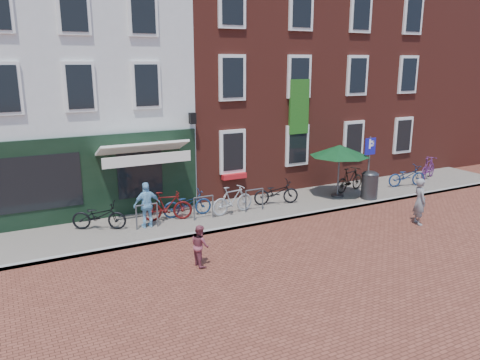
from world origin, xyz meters
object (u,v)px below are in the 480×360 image
cafe_person (147,205)px  bicycle_4 (276,192)px  parking_sign (369,157)px  litter_bin (370,183)px  bicycle_6 (407,176)px  boy (200,245)px  bicycle_3 (233,200)px  bicycle_0 (99,216)px  bicycle_5 (350,180)px  bicycle_2 (187,204)px  bicycle_7 (428,168)px  parasol (340,148)px  woman (420,201)px  bicycle_1 (167,206)px

cafe_person → bicycle_4: bearing=-177.4°
parking_sign → cafe_person: 8.79m
litter_bin → bicycle_6: size_ratio=0.68×
boy → bicycle_3: size_ratio=0.68×
boy → bicycle_6: 11.58m
bicycle_0 → bicycle_5: bearing=-63.8°
bicycle_2 → bicycle_7: 11.87m
cafe_person → bicycle_6: cafe_person is taller
boy → bicycle_3: (2.67, 3.37, 0.03)m
parking_sign → bicycle_7: 5.02m
parasol → bicycle_2: parasol is taller
bicycle_7 → bicycle_2: bearing=66.9°
bicycle_0 → bicycle_5: (10.24, -0.13, 0.05)m
parasol → bicycle_3: bearing=-179.9°
parking_sign → bicycle_5: size_ratio=1.46×
bicycle_0 → woman: bearing=-86.2°
parasol → bicycle_5: size_ratio=1.40×
bicycle_2 → bicycle_5: (7.21, -0.08, 0.05)m
cafe_person → bicycle_0: size_ratio=0.87×
boy → bicycle_0: 4.33m
parking_sign → bicycle_3: (-5.59, 0.75, -1.18)m
parking_sign → bicycle_6: parking_sign is taller
bicycle_0 → bicycle_3: (4.57, -0.52, 0.05)m
woman → parasol: bearing=28.8°
bicycle_6 → bicycle_2: bearing=99.7°
parking_sign → bicycle_4: size_ratio=1.42×
cafe_person → bicycle_3: (3.12, 0.01, -0.25)m
litter_bin → boy: litter_bin is taller
parking_sign → bicycle_6: (2.84, 0.67, -1.23)m
parasol → bicycle_0: size_ratio=1.35×
bicycle_2 → bicycle_5: bicycle_5 is taller
woman → bicycle_1: (-7.56, 4.03, -0.19)m
woman → bicycle_6: woman is taller
bicycle_4 → bicycle_5: size_ratio=1.03×
litter_bin → woman: 2.92m
bicycle_0 → bicycle_2: size_ratio=1.00×
litter_bin → cafe_person: bearing=175.0°
parasol → bicycle_2: bearing=175.8°
bicycle_7 → litter_bin: bearing=81.8°
bicycle_2 → bicycle_6: bearing=-89.2°
bicycle_3 → bicycle_5: size_ratio=1.00×
litter_bin → bicycle_2: bearing=170.2°
bicycle_5 → parking_sign: bearing=162.4°
parasol → cafe_person: (-7.85, -0.02, -1.21)m
cafe_person → bicycle_4: (5.11, 0.27, -0.30)m
cafe_person → bicycle_6: size_ratio=0.87×
bicycle_1 → bicycle_2: size_ratio=0.97×
bicycle_4 → bicycle_5: (3.69, 0.13, 0.05)m
bicycle_1 → bicycle_4: size_ratio=0.97×
boy → cafe_person: cafe_person is taller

